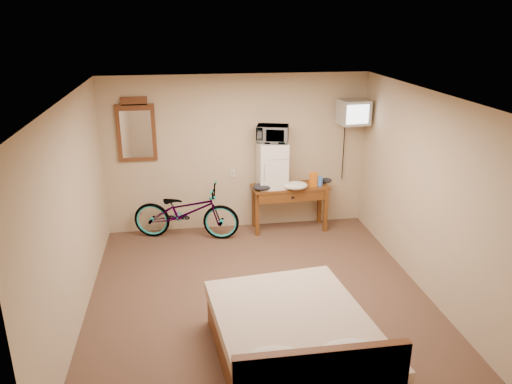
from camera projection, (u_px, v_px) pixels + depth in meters
room at (260, 204)px, 5.83m from camera, size 4.60×4.64×2.50m
desk at (290, 194)px, 8.02m from camera, size 1.24×0.53×0.75m
mini_fridge at (272, 165)px, 7.84m from camera, size 0.45×0.44×0.73m
microwave at (273, 134)px, 7.68m from camera, size 0.55×0.44×0.27m
snack_bag at (313, 179)px, 7.94m from camera, size 0.13×0.10×0.23m
blue_cup at (320, 181)px, 7.98m from camera, size 0.09×0.09×0.15m
cloth_cream at (295, 186)px, 7.83m from camera, size 0.39×0.30×0.12m
cloth_dark_a at (262, 187)px, 7.78m from camera, size 0.30×0.22×0.11m
cloth_dark_b at (326, 180)px, 8.13m from camera, size 0.19×0.15×0.08m
crt_television at (354, 112)px, 7.74m from camera, size 0.48×0.58×0.38m
wall_mirror at (136, 131)px, 7.58m from camera, size 0.58×0.04×0.99m
bicycle at (186, 212)px, 7.79m from camera, size 1.75×0.94×0.88m
bed at (296, 344)px, 4.88m from camera, size 1.67×2.09×0.90m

